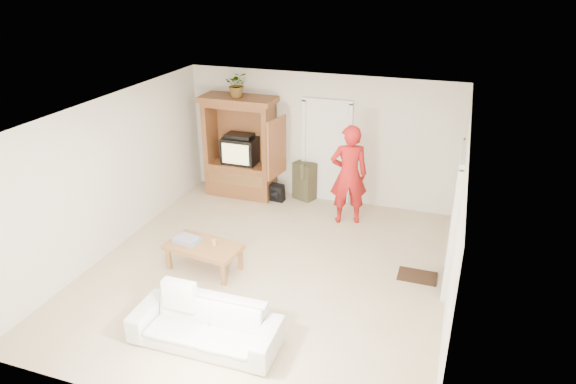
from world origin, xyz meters
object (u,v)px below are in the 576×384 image
(armoire, at_px, (241,153))
(man, at_px, (349,175))
(coffee_table, at_px, (204,248))
(sofa, at_px, (205,324))

(armoire, distance_m, man, 2.45)
(armoire, bearing_deg, man, -12.84)
(man, relative_size, coffee_table, 1.52)
(sofa, height_order, coffee_table, sofa)
(man, height_order, coffee_table, man)
(man, distance_m, sofa, 4.13)
(man, relative_size, sofa, 0.99)
(armoire, height_order, sofa, armoire)
(coffee_table, bearing_deg, man, 60.51)
(man, distance_m, coffee_table, 3.03)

